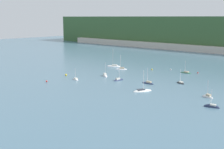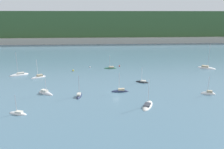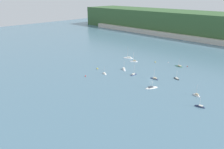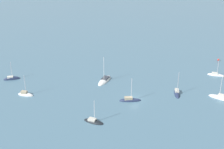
# 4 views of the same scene
# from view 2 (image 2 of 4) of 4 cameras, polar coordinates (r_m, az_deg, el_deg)

# --- Properties ---
(ground_plane) EXTENTS (600.00, 600.00, 0.00)m
(ground_plane) POSITION_cam_2_polar(r_m,az_deg,el_deg) (75.13, 1.11, -4.76)
(ground_plane) COLOR slate
(hillside_ridge) EXTENTS (445.02, 61.10, 28.60)m
(hillside_ridge) POSITION_cam_2_polar(r_m,az_deg,el_deg) (232.73, -2.33, 12.64)
(hillside_ridge) COLOR #385B33
(hillside_ridge) RESTS_ON ground_plane
(shore_town_strip) EXTENTS (378.27, 6.00, 5.28)m
(shore_town_strip) POSITION_cam_2_polar(r_m,az_deg,el_deg) (199.78, -2.03, 8.80)
(shore_town_strip) COLOR beige
(shore_town_strip) RESTS_ON ground_plane
(sailboat_0) EXTENTS (6.46, 5.68, 8.54)m
(sailboat_0) POSITION_cam_2_polar(r_m,az_deg,el_deg) (97.79, -18.59, -0.67)
(sailboat_0) COLOR silver
(sailboat_0) RESTS_ON ground_plane
(sailboat_1) EXTENTS (5.57, 3.27, 5.93)m
(sailboat_1) POSITION_cam_2_polar(r_m,az_deg,el_deg) (65.04, -23.34, -9.36)
(sailboat_1) COLOR white
(sailboat_1) RESTS_ON ground_plane
(sailboat_2) EXTENTS (6.04, 1.67, 7.52)m
(sailboat_2) POSITION_cam_2_polar(r_m,az_deg,el_deg) (76.04, 2.12, -4.42)
(sailboat_2) COLOR #232D4C
(sailboat_2) RESTS_ON ground_plane
(sailboat_3) EXTENTS (8.17, 6.25, 11.22)m
(sailboat_3) POSITION_cam_2_polar(r_m,az_deg,el_deg) (104.40, -23.06, -0.13)
(sailboat_3) COLOR white
(sailboat_3) RESTS_ON ground_plane
(sailboat_4) EXTENTS (6.38, 5.36, 7.66)m
(sailboat_4) POSITION_cam_2_polar(r_m,az_deg,el_deg) (77.49, -16.97, -4.72)
(sailboat_4) COLOR silver
(sailboat_4) RESTS_ON ground_plane
(sailboat_5) EXTENTS (8.49, 7.43, 12.77)m
(sailboat_5) POSITION_cam_2_polar(r_m,az_deg,el_deg) (118.03, 23.43, 1.55)
(sailboat_5) COLOR white
(sailboat_5) RESTS_ON ground_plane
(sailboat_6) EXTENTS (4.97, 2.85, 7.05)m
(sailboat_6) POSITION_cam_2_polar(r_m,az_deg,el_deg) (80.68, 23.84, -4.60)
(sailboat_6) COLOR white
(sailboat_6) RESTS_ON ground_plane
(sailboat_7) EXTENTS (6.43, 2.28, 6.98)m
(sailboat_7) POSITION_cam_2_polar(r_m,az_deg,el_deg) (108.18, -0.40, 1.66)
(sailboat_7) COLOR #2D6647
(sailboat_7) RESTS_ON ground_plane
(sailboat_9) EXTENTS (2.11, 5.80, 7.64)m
(sailboat_9) POSITION_cam_2_polar(r_m,az_deg,el_deg) (72.66, -8.57, -5.56)
(sailboat_9) COLOR #232D4C
(sailboat_9) RESTS_ON ground_plane
(sailboat_10) EXTENTS (5.54, 4.05, 6.55)m
(sailboat_10) POSITION_cam_2_polar(r_m,az_deg,el_deg) (87.04, 7.90, -1.97)
(sailboat_10) COLOR black
(sailboat_10) RESTS_ON ground_plane
(sailboat_11) EXTENTS (5.53, 8.11, 8.84)m
(sailboat_11) POSITION_cam_2_polar(r_m,az_deg,el_deg) (65.43, 9.28, -8.09)
(sailboat_11) COLOR white
(sailboat_11) RESTS_ON ground_plane
(mooring_buoy_1) EXTENTS (0.63, 0.63, 0.63)m
(mooring_buoy_1) POSITION_cam_2_polar(r_m,az_deg,el_deg) (112.10, 1.97, 2.26)
(mooring_buoy_1) COLOR red
(mooring_buoy_1) RESTS_ON ground_plane
(mooring_buoy_2) EXTENTS (0.73, 0.73, 0.73)m
(mooring_buoy_2) POSITION_cam_2_polar(r_m,az_deg,el_deg) (104.52, -10.14, 1.06)
(mooring_buoy_2) COLOR yellow
(mooring_buoy_2) RESTS_ON ground_plane
(mooring_buoy_3) EXTENTS (0.69, 0.69, 0.69)m
(mooring_buoy_3) POSITION_cam_2_polar(r_m,az_deg,el_deg) (110.03, -5.77, 1.95)
(mooring_buoy_3) COLOR white
(mooring_buoy_3) RESTS_ON ground_plane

